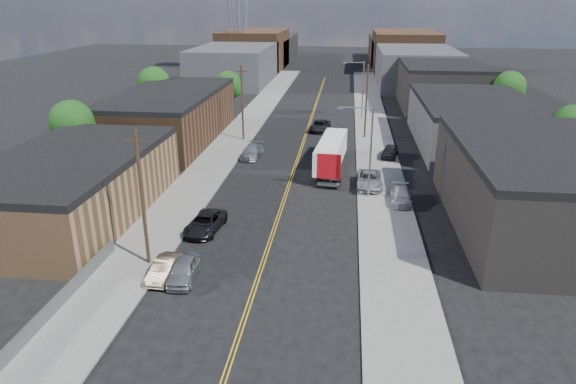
% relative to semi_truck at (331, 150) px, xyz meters
% --- Properties ---
extents(ground, '(260.00, 260.00, 0.00)m').
position_rel_semi_truck_xyz_m(ground, '(-4.10, 25.90, -2.09)').
color(ground, black).
rests_on(ground, ground).
extents(centerline, '(0.32, 120.00, 0.01)m').
position_rel_semi_truck_xyz_m(centerline, '(-4.10, 10.90, -2.09)').
color(centerline, gold).
rests_on(centerline, ground).
extents(sidewalk_left, '(5.00, 140.00, 0.15)m').
position_rel_semi_truck_xyz_m(sidewalk_left, '(-13.60, 10.90, -2.02)').
color(sidewalk_left, slate).
rests_on(sidewalk_left, ground).
extents(sidewalk_right, '(5.00, 140.00, 0.15)m').
position_rel_semi_truck_xyz_m(sidewalk_right, '(5.40, 10.90, -2.02)').
color(sidewalk_right, slate).
rests_on(sidewalk_right, ground).
extents(warehouse_tan, '(12.00, 22.00, 5.60)m').
position_rel_semi_truck_xyz_m(warehouse_tan, '(-22.10, -16.10, 0.71)').
color(warehouse_tan, olive).
rests_on(warehouse_tan, ground).
extents(warehouse_brown, '(12.00, 26.00, 6.60)m').
position_rel_semi_truck_xyz_m(warehouse_brown, '(-22.10, 9.90, 1.21)').
color(warehouse_brown, '#49301D').
rests_on(warehouse_brown, ground).
extents(industrial_right_a, '(14.00, 22.00, 7.10)m').
position_rel_semi_truck_xyz_m(industrial_right_a, '(17.89, -14.10, 1.46)').
color(industrial_right_a, black).
rests_on(industrial_right_a, ground).
extents(industrial_right_b, '(14.00, 24.00, 6.10)m').
position_rel_semi_truck_xyz_m(industrial_right_b, '(17.90, 11.90, 0.96)').
color(industrial_right_b, '#353538').
rests_on(industrial_right_b, ground).
extents(industrial_right_c, '(14.00, 22.00, 7.60)m').
position_rel_semi_truck_xyz_m(industrial_right_c, '(17.90, 37.90, 1.71)').
color(industrial_right_c, black).
rests_on(industrial_right_c, ground).
extents(skyline_left_a, '(16.00, 30.00, 8.00)m').
position_rel_semi_truck_xyz_m(skyline_left_a, '(-24.10, 60.90, 1.91)').
color(skyline_left_a, '#353538').
rests_on(skyline_left_a, ground).
extents(skyline_right_a, '(16.00, 30.00, 8.00)m').
position_rel_semi_truck_xyz_m(skyline_right_a, '(15.90, 60.90, 1.91)').
color(skyline_right_a, '#353538').
rests_on(skyline_right_a, ground).
extents(skyline_left_b, '(16.00, 26.00, 10.00)m').
position_rel_semi_truck_xyz_m(skyline_left_b, '(-24.10, 85.90, 2.91)').
color(skyline_left_b, '#49301D').
rests_on(skyline_left_b, ground).
extents(skyline_right_b, '(16.00, 26.00, 10.00)m').
position_rel_semi_truck_xyz_m(skyline_right_b, '(15.90, 85.90, 2.91)').
color(skyline_right_b, '#49301D').
rests_on(skyline_right_b, ground).
extents(skyline_left_c, '(16.00, 40.00, 7.00)m').
position_rel_semi_truck_xyz_m(skyline_left_c, '(-24.10, 105.90, 1.41)').
color(skyline_left_c, black).
rests_on(skyline_left_c, ground).
extents(skyline_right_c, '(16.00, 40.00, 7.00)m').
position_rel_semi_truck_xyz_m(skyline_right_c, '(15.90, 105.90, 1.41)').
color(skyline_right_c, black).
rests_on(skyline_right_c, ground).
extents(streetlight_near, '(3.39, 0.25, 9.00)m').
position_rel_semi_truck_xyz_m(streetlight_near, '(3.50, -9.10, 3.23)').
color(streetlight_near, gray).
rests_on(streetlight_near, ground).
extents(streetlight_far, '(3.39, 0.25, 9.00)m').
position_rel_semi_truck_xyz_m(streetlight_far, '(3.50, 25.90, 3.23)').
color(streetlight_far, gray).
rests_on(streetlight_far, ground).
extents(utility_pole_left_near, '(1.60, 0.26, 10.00)m').
position_rel_semi_truck_xyz_m(utility_pole_left_near, '(-12.30, -24.10, 3.05)').
color(utility_pole_left_near, black).
rests_on(utility_pole_left_near, ground).
extents(utility_pole_left_far, '(1.60, 0.26, 10.00)m').
position_rel_semi_truck_xyz_m(utility_pole_left_far, '(-12.30, 10.90, 3.05)').
color(utility_pole_left_far, black).
rests_on(utility_pole_left_far, ground).
extents(utility_pole_right, '(1.60, 0.26, 10.00)m').
position_rel_semi_truck_xyz_m(utility_pole_right, '(4.10, 13.90, 3.05)').
color(utility_pole_right, black).
rests_on(utility_pole_right, ground).
extents(chainlink_fence, '(0.05, 16.00, 1.22)m').
position_rel_semi_truck_xyz_m(chainlink_fence, '(-15.60, -30.60, -1.44)').
color(chainlink_fence, slate).
rests_on(chainlink_fence, ground).
extents(tree_left_near, '(4.85, 4.76, 7.91)m').
position_rel_semi_truck_xyz_m(tree_left_near, '(-28.04, -4.10, 3.08)').
color(tree_left_near, black).
rests_on(tree_left_near, ground).
extents(tree_left_mid, '(5.10, 5.04, 8.37)m').
position_rel_semi_truck_xyz_m(tree_left_mid, '(-28.04, 20.90, 3.39)').
color(tree_left_mid, black).
rests_on(tree_left_mid, ground).
extents(tree_left_far, '(4.35, 4.20, 6.97)m').
position_rel_semi_truck_xyz_m(tree_left_far, '(-18.04, 27.90, 2.47)').
color(tree_left_far, black).
rests_on(tree_left_far, ground).
extents(tree_right_near, '(4.60, 4.48, 7.44)m').
position_rel_semi_truck_xyz_m(tree_right_near, '(25.96, 1.90, 2.78)').
color(tree_right_near, black).
rests_on(tree_right_near, ground).
extents(tree_right_far, '(4.85, 4.76, 7.91)m').
position_rel_semi_truck_xyz_m(tree_right_far, '(25.96, 25.90, 3.08)').
color(tree_right_far, black).
rests_on(tree_right_far, ground).
extents(semi_truck, '(3.37, 14.25, 3.68)m').
position_rel_semi_truck_xyz_m(semi_truck, '(0.00, 0.00, 0.00)').
color(semi_truck, silver).
rests_on(semi_truck, ground).
extents(car_left_a, '(2.03, 4.40, 1.46)m').
position_rel_semi_truck_xyz_m(car_left_a, '(-9.10, -25.91, -1.36)').
color(car_left_a, '#A0A2A5').
rests_on(car_left_a, ground).
extents(car_left_b, '(1.59, 4.11, 1.33)m').
position_rel_semi_truck_xyz_m(car_left_b, '(-10.50, -25.76, -1.43)').
color(car_left_b, '#78664E').
rests_on(car_left_b, ground).
extents(car_left_c, '(2.86, 5.40, 1.45)m').
position_rel_semi_truck_xyz_m(car_left_c, '(-9.71, -18.10, -1.37)').
color(car_left_c, black).
rests_on(car_left_c, ground).
extents(car_left_d, '(2.43, 5.26, 1.49)m').
position_rel_semi_truck_xyz_m(car_left_d, '(-9.66, 3.12, -1.35)').
color(car_left_d, '#96999B').
rests_on(car_left_d, ground).
extents(car_right_lot_a, '(2.58, 5.47, 1.51)m').
position_rel_semi_truck_xyz_m(car_right_lot_a, '(4.10, -6.10, -1.19)').
color(car_right_lot_a, '#B4B7BA').
rests_on(car_right_lot_a, sidewalk_right).
extents(car_right_lot_b, '(2.07, 4.59, 1.31)m').
position_rel_semi_truck_xyz_m(car_right_lot_b, '(6.90, -10.10, -1.29)').
color(car_right_lot_b, '#ADADAD').
rests_on(car_right_lot_b, sidewalk_right).
extents(car_right_lot_c, '(2.50, 4.48, 1.44)m').
position_rel_semi_truck_xyz_m(car_right_lot_c, '(6.90, 4.63, -1.22)').
color(car_right_lot_c, black).
rests_on(car_right_lot_c, sidewalk_right).
extents(car_ahead_truck, '(3.10, 5.60, 1.48)m').
position_rel_semi_truck_xyz_m(car_ahead_truck, '(-2.26, 17.31, -1.35)').
color(car_ahead_truck, black).
rests_on(car_ahead_truck, ground).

